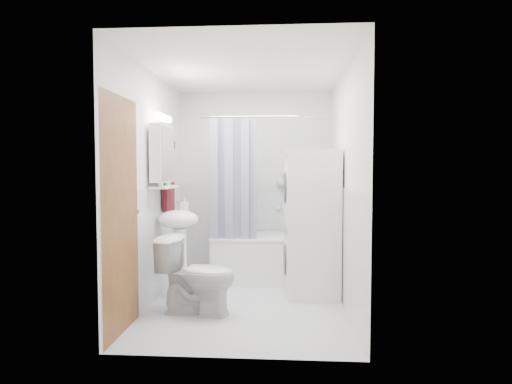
# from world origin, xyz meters

# --- Properties ---
(floor) EXTENTS (2.60, 2.60, 0.00)m
(floor) POSITION_xyz_m (0.00, 0.00, 0.00)
(floor) COLOR silver
(floor) RESTS_ON ground
(room_walls) EXTENTS (2.60, 2.60, 2.60)m
(room_walls) POSITION_xyz_m (0.00, 0.00, 1.49)
(room_walls) COLOR silver
(room_walls) RESTS_ON ground
(wainscot) EXTENTS (1.98, 2.58, 2.58)m
(wainscot) POSITION_xyz_m (0.00, 0.29, 0.60)
(wainscot) COLOR white
(wainscot) RESTS_ON ground
(door) EXTENTS (0.05, 2.00, 2.00)m
(door) POSITION_xyz_m (-0.95, -0.55, 1.00)
(door) COLOR brown
(door) RESTS_ON ground
(bathtub) EXTENTS (1.49, 0.71, 0.57)m
(bathtub) POSITION_xyz_m (0.25, 0.92, 0.31)
(bathtub) COLOR white
(bathtub) RESTS_ON ground
(tub_spout) EXTENTS (0.04, 0.12, 0.04)m
(tub_spout) POSITION_xyz_m (0.45, 1.25, 0.89)
(tub_spout) COLOR silver
(tub_spout) RESTS_ON room_walls
(curtain_rod) EXTENTS (1.67, 0.02, 0.02)m
(curtain_rod) POSITION_xyz_m (0.25, 0.63, 2.00)
(curtain_rod) COLOR silver
(curtain_rod) RESTS_ON room_walls
(shower_curtain) EXTENTS (0.55, 0.02, 1.45)m
(shower_curtain) POSITION_xyz_m (-0.21, 0.63, 1.25)
(shower_curtain) COLOR #141646
(shower_curtain) RESTS_ON curtain_rod
(sink) EXTENTS (0.44, 0.37, 1.04)m
(sink) POSITION_xyz_m (-0.75, 0.16, 0.70)
(sink) COLOR white
(sink) RESTS_ON ground
(medicine_cabinet) EXTENTS (0.13, 0.50, 0.71)m
(medicine_cabinet) POSITION_xyz_m (-0.90, 0.10, 1.57)
(medicine_cabinet) COLOR white
(medicine_cabinet) RESTS_ON room_walls
(shelf) EXTENTS (0.18, 0.54, 0.02)m
(shelf) POSITION_xyz_m (-0.89, 0.10, 1.20)
(shelf) COLOR silver
(shelf) RESTS_ON room_walls
(shower_caddy) EXTENTS (0.22, 0.06, 0.02)m
(shower_caddy) POSITION_xyz_m (0.50, 1.24, 1.15)
(shower_caddy) COLOR silver
(shower_caddy) RESTS_ON room_walls
(towel) EXTENTS (0.07, 0.34, 0.82)m
(towel) POSITION_xyz_m (-0.94, 0.46, 1.32)
(towel) COLOR #4F1913
(towel) RESTS_ON room_walls
(washer_dryer) EXTENTS (0.61, 0.60, 1.60)m
(washer_dryer) POSITION_xyz_m (0.68, 0.33, 0.80)
(washer_dryer) COLOR white
(washer_dryer) RESTS_ON ground
(toilet) EXTENTS (0.79, 0.52, 0.73)m
(toilet) POSITION_xyz_m (-0.45, -0.33, 0.36)
(toilet) COLOR white
(toilet) RESTS_ON ground
(soap_pump) EXTENTS (0.08, 0.17, 0.08)m
(soap_pump) POSITION_xyz_m (-0.71, 0.25, 0.95)
(soap_pump) COLOR gray
(soap_pump) RESTS_ON sink
(shelf_bottle) EXTENTS (0.07, 0.18, 0.07)m
(shelf_bottle) POSITION_xyz_m (-0.89, -0.05, 1.25)
(shelf_bottle) COLOR gray
(shelf_bottle) RESTS_ON shelf
(shelf_cup) EXTENTS (0.10, 0.09, 0.10)m
(shelf_cup) POSITION_xyz_m (-0.89, 0.22, 1.26)
(shelf_cup) COLOR gray
(shelf_cup) RESTS_ON shelf
(shampoo_a) EXTENTS (0.13, 0.17, 0.13)m
(shampoo_a) POSITION_xyz_m (0.35, 1.24, 1.23)
(shampoo_a) COLOR gray
(shampoo_a) RESTS_ON shower_caddy
(shampoo_b) EXTENTS (0.08, 0.21, 0.08)m
(shampoo_b) POSITION_xyz_m (0.47, 1.24, 1.20)
(shampoo_b) COLOR #26429A
(shampoo_b) RESTS_ON shower_caddy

